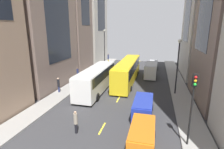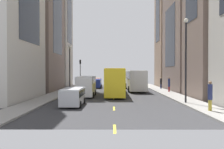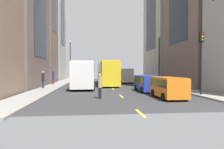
# 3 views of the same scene
# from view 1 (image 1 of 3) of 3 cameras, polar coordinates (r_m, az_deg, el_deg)

# --- Properties ---
(ground_plane) EXTENTS (42.30, 42.30, 0.00)m
(ground_plane) POSITION_cam_1_polar(r_m,az_deg,el_deg) (29.23, 4.92, -2.80)
(ground_plane) COLOR #333335
(sidewalk_west) EXTENTS (2.52, 44.00, 0.15)m
(sidewalk_west) POSITION_cam_1_polar(r_m,az_deg,el_deg) (31.35, -9.47, -1.59)
(sidewalk_west) COLOR gray
(sidewalk_west) RESTS_ON ground
(sidewalk_east) EXTENTS (2.52, 44.00, 0.15)m
(sidewalk_east) POSITION_cam_1_polar(r_m,az_deg,el_deg) (29.11, 20.47, -3.62)
(sidewalk_east) COLOR gray
(sidewalk_east) RESTS_ON ground
(lane_stripe_1) EXTENTS (0.16, 2.00, 0.01)m
(lane_stripe_1) POSITION_cam_1_polar(r_m,az_deg,el_deg) (16.68, -3.19, -16.90)
(lane_stripe_1) COLOR yellow
(lane_stripe_1) RESTS_ON ground
(lane_stripe_2) EXTENTS (0.16, 2.00, 0.01)m
(lane_stripe_2) POSITION_cam_1_polar(r_m,az_deg,el_deg) (22.74, 2.05, -7.93)
(lane_stripe_2) COLOR yellow
(lane_stripe_2) RESTS_ON ground
(lane_stripe_3) EXTENTS (0.16, 2.00, 0.01)m
(lane_stripe_3) POSITION_cam_1_polar(r_m,az_deg,el_deg) (29.22, 4.92, -2.79)
(lane_stripe_3) COLOR yellow
(lane_stripe_3) RESTS_ON ground
(lane_stripe_4) EXTENTS (0.16, 2.00, 0.01)m
(lane_stripe_4) POSITION_cam_1_polar(r_m,az_deg,el_deg) (35.90, 6.71, 0.47)
(lane_stripe_4) COLOR yellow
(lane_stripe_4) RESTS_ON ground
(lane_stripe_5) EXTENTS (0.16, 2.00, 0.01)m
(lane_stripe_5) POSITION_cam_1_polar(r_m,az_deg,el_deg) (42.68, 7.94, 2.70)
(lane_stripe_5) COLOR yellow
(lane_stripe_5) RESTS_ON ground
(lane_stripe_6) EXTENTS (0.16, 2.00, 0.01)m
(lane_stripe_6) POSITION_cam_1_polar(r_m,az_deg,el_deg) (49.52, 8.84, 4.31)
(lane_stripe_6) COLOR yellow
(lane_stripe_6) RESTS_ON ground
(building_west_1) EXTENTS (8.69, 11.44, 17.90)m
(building_west_1) POSITION_cam_1_polar(r_m,az_deg,el_deg) (29.56, -24.12, 13.83)
(building_west_1) COLOR #7A665B
(building_west_1) RESTS_ON ground
(city_bus_white) EXTENTS (2.81, 11.34, 3.35)m
(city_bus_white) POSITION_cam_1_polar(r_m,az_deg,el_deg) (25.15, -4.97, -0.92)
(city_bus_white) COLOR silver
(city_bus_white) RESTS_ON ground
(streetcar_yellow) EXTENTS (2.70, 14.67, 3.59)m
(streetcar_yellow) POSITION_cam_1_polar(r_m,az_deg,el_deg) (29.53, 5.05, 1.66)
(streetcar_yellow) COLOR yellow
(streetcar_yellow) RESTS_ON ground
(delivery_van_white) EXTENTS (2.25, 5.49, 2.58)m
(delivery_van_white) POSITION_cam_1_polar(r_m,az_deg,el_deg) (32.96, 12.30, 1.65)
(delivery_van_white) COLOR white
(delivery_van_white) RESTS_ON ground
(car_orange_0) EXTENTS (1.97, 4.12, 1.74)m
(car_orange_0) POSITION_cam_1_polar(r_m,az_deg,el_deg) (14.17, 9.68, -18.53)
(car_orange_0) COLOR orange
(car_orange_0) RESTS_ON ground
(car_silver_1) EXTENTS (1.93, 4.38, 1.65)m
(car_silver_1) POSITION_cam_1_polar(r_m,az_deg,el_deg) (40.65, 13.16, 3.25)
(car_silver_1) COLOR #B7BABF
(car_silver_1) RESTS_ON ground
(car_blue_2) EXTENTS (2.05, 4.56, 1.72)m
(car_blue_2) POSITION_cam_1_polar(r_m,az_deg,el_deg) (18.74, 9.95, -9.89)
(car_blue_2) COLOR #2338AD
(car_blue_2) RESTS_ON ground
(pedestrian_walking_far) EXTENTS (0.33, 0.33, 2.04)m
(pedestrian_walking_far) POSITION_cam_1_polar(r_m,az_deg,el_deg) (25.49, -16.82, -3.09)
(pedestrian_walking_far) COLOR navy
(pedestrian_walking_far) RESTS_ON ground
(pedestrian_waiting_curb) EXTENTS (0.33, 0.33, 2.05)m
(pedestrian_waiting_curb) POSITION_cam_1_polar(r_m,az_deg,el_deg) (15.79, -11.60, -14.57)
(pedestrian_waiting_curb) COLOR black
(pedestrian_waiting_curb) RESTS_ON ground
(pedestrian_crossing_mid) EXTENTS (0.34, 0.34, 2.18)m
(pedestrian_crossing_mid) POSITION_cam_1_polar(r_m,az_deg,el_deg) (30.62, -10.97, 0.33)
(pedestrian_crossing_mid) COLOR maroon
(pedestrian_crossing_mid) RESTS_ON ground
(pedestrian_crossing_near) EXTENTS (0.36, 0.36, 2.33)m
(pedestrian_crossing_near) POSITION_cam_1_polar(r_m,az_deg,el_deg) (45.61, -1.22, 5.38)
(pedestrian_crossing_near) COLOR gold
(pedestrian_crossing_near) RESTS_ON ground
(traffic_light_near_corner) EXTENTS (0.32, 0.44, 5.54)m
(traffic_light_near_corner) POSITION_cam_1_polar(r_m,az_deg,el_deg) (13.91, 24.59, -6.51)
(traffic_light_near_corner) COLOR black
(traffic_light_near_corner) RESTS_ON ground
(streetlamp_near) EXTENTS (0.44, 0.44, 7.24)m
(streetlamp_near) POSITION_cam_1_polar(r_m,az_deg,el_deg) (24.66, 20.44, 4.01)
(streetlamp_near) COLOR black
(streetlamp_near) RESTS_ON ground
(streetlamp_far) EXTENTS (0.44, 0.44, 8.33)m
(streetlamp_far) POSITION_cam_1_polar(r_m,az_deg,el_deg) (40.55, -2.45, 9.55)
(streetlamp_far) COLOR black
(streetlamp_far) RESTS_ON ground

